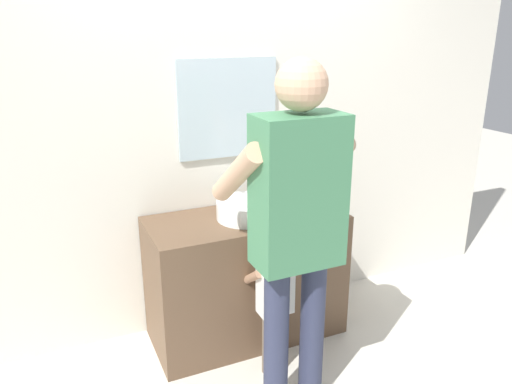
{
  "coord_description": "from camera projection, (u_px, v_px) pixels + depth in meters",
  "views": [
    {
      "loc": [
        -1.09,
        -2.27,
        1.9
      ],
      "look_at": [
        0.0,
        0.15,
        1.01
      ],
      "focal_mm": 34.78,
      "sensor_mm": 36.0,
      "label": 1
    }
  ],
  "objects": [
    {
      "name": "ground_plane",
      "position": [
        266.0,
        358.0,
        2.99
      ],
      "size": [
        14.0,
        14.0,
        0.0
      ],
      "primitive_type": "plane",
      "color": "silver"
    },
    {
      "name": "back_wall",
      "position": [
        225.0,
        119.0,
        3.1
      ],
      "size": [
        4.4,
        0.1,
        2.7
      ],
      "color": "silver",
      "rests_on": "ground"
    },
    {
      "name": "vanity_cabinet",
      "position": [
        246.0,
        277.0,
        3.12
      ],
      "size": [
        1.19,
        0.54,
        0.81
      ],
      "primitive_type": "cube",
      "color": "brown",
      "rests_on": "ground"
    },
    {
      "name": "sink_basin",
      "position": [
        247.0,
        209.0,
        2.96
      ],
      "size": [
        0.37,
        0.37,
        0.11
      ],
      "color": "white",
      "rests_on": "vanity_cabinet"
    },
    {
      "name": "faucet",
      "position": [
        233.0,
        194.0,
        3.14
      ],
      "size": [
        0.18,
        0.14,
        0.18
      ],
      "color": "#B7BABF",
      "rests_on": "vanity_cabinet"
    },
    {
      "name": "toothbrush_cup",
      "position": [
        293.0,
        202.0,
        3.1
      ],
      "size": [
        0.07,
        0.07,
        0.21
      ],
      "color": "#D86666",
      "rests_on": "vanity_cabinet"
    },
    {
      "name": "child_toddler",
      "position": [
        275.0,
        293.0,
        2.74
      ],
      "size": [
        0.26,
        0.26,
        0.83
      ],
      "color": "#6B5B4C",
      "rests_on": "ground"
    },
    {
      "name": "adult_parent",
      "position": [
        296.0,
        213.0,
        2.31
      ],
      "size": [
        0.55,
        0.58,
        1.78
      ],
      "color": "#2D334C",
      "rests_on": "ground"
    }
  ]
}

